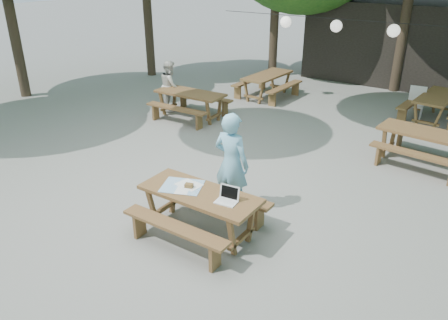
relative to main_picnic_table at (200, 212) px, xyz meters
name	(u,v)px	position (x,y,z in m)	size (l,w,h in m)	color
ground	(225,183)	(-0.61, 1.66, -0.39)	(80.00, 80.00, 0.00)	slate
pavilion	(397,42)	(-0.11, 12.16, 1.01)	(6.00, 3.00, 2.80)	black
main_picnic_table	(200,212)	(0.00, 0.00, 0.00)	(2.00, 1.58, 0.75)	brown
picnic_table_nw	(191,105)	(-3.69, 4.48, 0.00)	(2.02, 1.64, 0.75)	brown
picnic_table_ne	(425,148)	(2.49, 4.89, 0.00)	(2.07, 1.77, 0.75)	brown
picnic_table_far_w	(267,85)	(-2.88, 7.51, 0.00)	(1.67, 2.03, 0.75)	brown
picnic_table_far_e	(436,108)	(2.15, 8.04, 0.00)	(1.74, 2.06, 0.75)	brown
woman	(231,164)	(0.04, 0.88, 0.54)	(0.67, 0.44, 1.85)	#7DC4E5
second_person	(170,86)	(-4.63, 4.73, 0.35)	(0.72, 0.56, 1.47)	silver
plastic_chair	(414,110)	(1.62, 7.96, -0.13)	(0.48, 0.48, 0.90)	silver
laptop	(228,198)	(0.53, 0.02, 0.42)	(0.36, 0.30, 0.24)	white
tabletop_clutter	(184,186)	(-0.33, 0.01, 0.37)	(0.81, 0.75, 0.08)	#398AC2
paper_lanterns	(337,26)	(-0.80, 7.66, 2.02)	(9.00, 0.34, 0.38)	black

